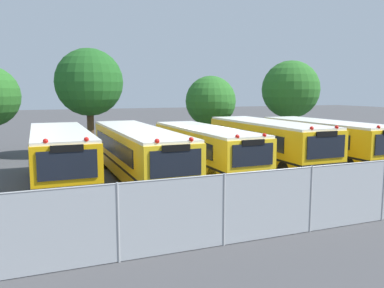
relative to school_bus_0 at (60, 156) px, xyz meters
name	(u,v)px	position (x,y,z in m)	size (l,w,h in m)	color
ground_plane	(208,173)	(7.30, 0.16, -1.42)	(160.00, 160.00, 0.00)	#424244
school_bus_0	(60,156)	(0.00, 0.00, 0.00)	(2.55, 9.28, 2.70)	#EAA80C
school_bus_1	(138,151)	(3.58, 0.10, -0.03)	(2.48, 11.15, 2.63)	yellow
school_bus_2	(205,148)	(7.22, 0.30, -0.08)	(2.60, 9.60, 2.53)	yellow
school_bus_3	(267,142)	(11.04, 0.37, 0.02)	(2.61, 9.77, 2.74)	yellow
school_bus_4	(324,140)	(14.78, 0.11, -0.01)	(2.76, 9.43, 2.67)	yellow
tree_1	(87,83)	(2.34, 8.52, 3.39)	(4.43, 4.43, 7.08)	#4C3823
tree_2	(212,102)	(11.40, 8.56, 2.07)	(3.76, 3.76, 5.42)	#4C3823
tree_3	(290,89)	(19.09, 9.68, 3.04)	(4.82, 4.82, 6.83)	#4C3823
chainlink_fence	(349,193)	(8.12, -8.95, -0.35)	(20.57, 0.07, 2.06)	#9EA0A3
traffic_cone	(330,201)	(8.91, -7.26, -1.13)	(0.44, 0.44, 0.58)	#EA5914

